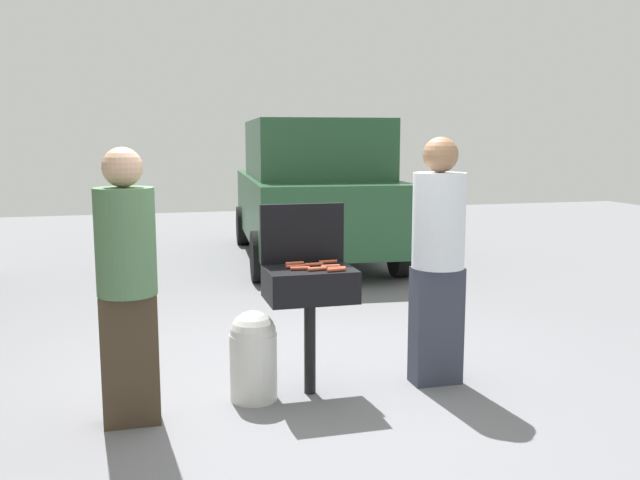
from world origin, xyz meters
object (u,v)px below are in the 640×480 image
at_px(hot_dog_8, 294,263).
at_px(propane_tank, 253,354).
at_px(person_right, 438,252).
at_px(parked_minivan, 312,190).
at_px(hot_dog_0, 300,268).
at_px(bbq_grill, 310,288).
at_px(person_left, 127,277).
at_px(hot_dog_2, 314,264).
at_px(hot_dog_6, 328,262).
at_px(hot_dog_5, 330,266).
at_px(hot_dog_1, 336,270).
at_px(hot_dog_7, 317,269).
at_px(hot_dog_3, 336,268).
at_px(hot_dog_4, 295,266).

bearing_deg(hot_dog_8, propane_tank, -155.33).
xyz_separation_m(person_right, parked_minivan, (0.40, 5.20, 0.06)).
distance_m(person_right, parked_minivan, 5.21).
distance_m(hot_dog_0, person_right, 1.01).
distance_m(bbq_grill, parked_minivan, 5.34).
bearing_deg(propane_tank, person_left, -166.36).
xyz_separation_m(hot_dog_2, hot_dog_6, (0.12, 0.07, 0.00)).
relative_size(hot_dog_2, person_left, 0.08).
height_order(hot_dog_0, hot_dog_5, same).
bearing_deg(hot_dog_6, hot_dog_1, -94.94).
relative_size(hot_dog_7, person_left, 0.08).
distance_m(bbq_grill, person_right, 0.96).
bearing_deg(parked_minivan, person_right, 90.27).
bearing_deg(hot_dog_1, hot_dog_5, 92.46).
distance_m(hot_dog_1, person_left, 1.33).
height_order(person_left, parked_minivan, parked_minivan).
xyz_separation_m(hot_dog_3, person_right, (0.78, 0.09, 0.06)).
bearing_deg(hot_dog_5, hot_dog_2, 132.87).
relative_size(hot_dog_3, hot_dog_4, 1.00).
bearing_deg(person_left, hot_dog_6, 11.93).
xyz_separation_m(hot_dog_5, propane_tank, (-0.53, 0.02, -0.58)).
xyz_separation_m(hot_dog_0, propane_tank, (-0.32, 0.04, -0.58)).
xyz_separation_m(hot_dog_3, hot_dog_8, (-0.23, 0.25, 0.00)).
height_order(bbq_grill, hot_dog_6, hot_dog_6).
bearing_deg(hot_dog_0, propane_tank, 172.91).
height_order(hot_dog_0, hot_dog_2, same).
bearing_deg(hot_dog_3, hot_dog_6, 87.41).
height_order(hot_dog_1, person_right, person_right).
relative_size(bbq_grill, parked_minivan, 0.20).
relative_size(hot_dog_7, hot_dog_8, 1.00).
height_order(hot_dog_2, hot_dog_6, same).
distance_m(hot_dog_6, person_right, 0.78).
relative_size(hot_dog_0, hot_dog_8, 1.00).
relative_size(person_right, parked_minivan, 0.39).
bearing_deg(hot_dog_6, parked_minivan, 77.00).
bearing_deg(person_left, hot_dog_2, 10.07).
relative_size(hot_dog_0, person_left, 0.08).
xyz_separation_m(hot_dog_7, parked_minivan, (1.30, 5.27, 0.13)).
height_order(bbq_grill, propane_tank, bbq_grill).
bearing_deg(hot_dog_3, propane_tank, 169.55).
height_order(hot_dog_2, parked_minivan, parked_minivan).
relative_size(hot_dog_1, propane_tank, 0.21).
bearing_deg(hot_dog_8, hot_dog_0, -91.33).
relative_size(hot_dog_1, person_right, 0.07).
bearing_deg(hot_dog_6, bbq_grill, -141.36).
bearing_deg(bbq_grill, hot_dog_8, 120.60).
height_order(hot_dog_5, hot_dog_8, same).
distance_m(bbq_grill, propane_tank, 0.58).
height_order(hot_dog_3, person_right, person_right).
bearing_deg(bbq_grill, parked_minivan, 75.59).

